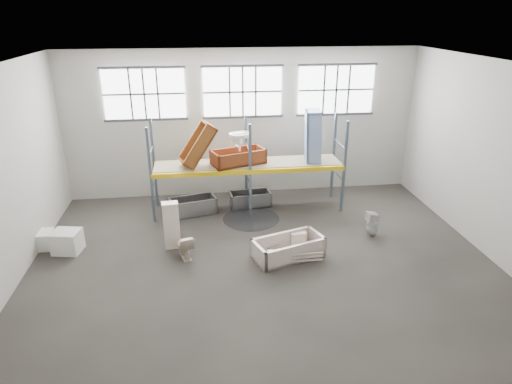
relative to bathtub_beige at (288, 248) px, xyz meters
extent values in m
cube|color=#49443E|center=(-0.70, -0.24, -0.32)|extent=(12.00, 10.00, 0.10)
cube|color=silver|center=(-0.70, -0.24, 4.78)|extent=(12.00, 10.00, 0.10)
cube|color=#B1AFA5|center=(-0.70, 4.81, 2.23)|extent=(12.00, 0.10, 5.00)
cube|color=#B5B2A7|center=(-0.70, -5.29, 2.23)|extent=(12.00, 0.10, 5.00)
cube|color=#A09E95|center=(5.35, -0.24, 2.23)|extent=(0.10, 10.00, 5.00)
cube|color=white|center=(-3.90, 4.70, 3.33)|extent=(2.60, 0.04, 1.60)
cube|color=white|center=(-0.70, 4.70, 3.33)|extent=(2.60, 0.04, 1.60)
cube|color=white|center=(2.50, 4.70, 3.33)|extent=(2.60, 0.04, 1.60)
cube|color=slate|center=(-3.70, 2.66, 1.23)|extent=(0.08, 0.08, 3.00)
cube|color=slate|center=(-3.70, 3.86, 1.23)|extent=(0.08, 0.08, 3.00)
cube|color=slate|center=(-0.70, 2.66, 1.23)|extent=(0.08, 0.08, 3.00)
cube|color=slate|center=(-0.70, 3.86, 1.23)|extent=(0.08, 0.08, 3.00)
cube|color=slate|center=(2.30, 2.66, 1.23)|extent=(0.08, 0.08, 3.00)
cube|color=slate|center=(2.30, 3.86, 1.23)|extent=(0.08, 0.08, 3.00)
cube|color=yellow|center=(-0.70, 2.66, 1.23)|extent=(6.00, 0.10, 0.14)
cube|color=yellow|center=(-0.70, 3.86, 1.23)|extent=(6.00, 0.10, 0.14)
cube|color=gray|center=(-0.70, 3.26, 1.31)|extent=(5.90, 1.10, 0.03)
cylinder|color=black|center=(-0.70, 2.46, -0.27)|extent=(1.80, 1.80, 0.00)
cube|color=beige|center=(0.36, 0.43, 0.01)|extent=(0.43, 0.21, 0.41)
imported|color=beige|center=(-0.38, 0.31, -0.11)|extent=(0.53, 0.53, 0.14)
imported|color=beige|center=(-2.73, 0.35, 0.06)|extent=(0.55, 0.73, 0.66)
cube|color=#F4DBCB|center=(-3.08, 0.94, 0.40)|extent=(0.46, 0.33, 1.34)
imported|color=silver|center=(2.66, 0.89, 0.11)|extent=(0.38, 0.37, 0.76)
imported|color=white|center=(-0.98, 3.03, 1.82)|extent=(0.82, 0.74, 0.59)
cylinder|color=silver|center=(-0.48, -0.30, -0.10)|extent=(0.32, 0.32, 0.35)
cube|color=white|center=(-5.90, 1.06, 0.03)|extent=(0.81, 0.73, 0.61)
cube|color=white|center=(-6.66, 1.37, -0.03)|extent=(0.60, 0.60, 0.48)
camera|label=1|loc=(-2.19, -10.17, 5.86)|focal=31.26mm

